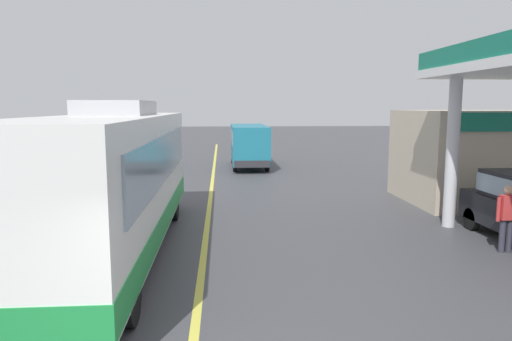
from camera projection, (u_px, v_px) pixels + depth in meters
ground at (213, 175)px, 24.21m from camera, size 120.00×120.00×0.00m
lane_divider_stripe at (211, 193)px, 19.27m from camera, size 0.16×50.00×0.01m
coach_bus_main at (111, 183)px, 11.13m from camera, size 2.60×11.04×3.69m
minibus_opposing_lane at (249, 142)px, 27.33m from camera, size 2.04×6.13×2.44m
pedestrian_near_pump at (507, 215)px, 11.28m from camera, size 0.55×0.22×1.66m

